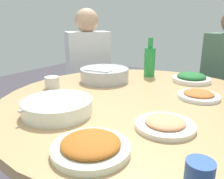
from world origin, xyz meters
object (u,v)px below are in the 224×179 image
Objects in this scene: dish_greens at (191,78)px; dish_tofu_braise at (199,95)px; soup_bowl at (58,107)px; stool_for_diner_left at (218,137)px; tea_cup_near at (199,176)px; tea_cup_far at (52,83)px; dish_stirfry at (91,146)px; stool_for_diner_right at (90,123)px; diner_right at (88,64)px; round_dining_table at (139,121)px; green_bottle at (150,61)px; dish_shrimp at (165,124)px; rice_bowl at (104,74)px.

dish_tofu_braise is at bearing 22.10° from dish_greens.
stool_for_diner_left is at bearing 161.26° from soup_bowl.
tea_cup_far is (-0.35, -0.85, -0.00)m from tea_cup_near.
tea_cup_far is (0.27, -0.70, 0.02)m from dish_tofu_braise.
dish_stirfry is (0.14, 0.28, -0.01)m from soup_bowl.
diner_right is at bearing 0.00° from stool_for_diner_right.
dish_greens is 3.16× the size of tea_cup_near.
round_dining_table is 18.67× the size of tea_cup_near.
tea_cup_far is at bearing -46.32° from dish_greens.
dish_tofu_braise is 0.48m from green_bottle.
dish_tofu_braise is 0.38m from dish_shrimp.
dish_stirfry is (0.26, -0.12, 0.00)m from dish_shrimp.
tea_cup_near is at bearing 93.23° from dish_stirfry.
tea_cup_far reaches higher than dish_stirfry.
tea_cup_far is at bearing -123.14° from dish_stirfry.
tea_cup_far is at bearing -68.52° from dish_tofu_braise.
dish_shrimp is 0.45× the size of stool_for_diner_right.
dish_stirfry is 1.47m from stool_for_diner_right.
green_bottle is at bearing -125.17° from dish_tofu_braise.
dish_stirfry is 0.29m from tea_cup_near.
tea_cup_near is 0.09× the size of diner_right.
dish_stirfry is at bearing 40.07° from diner_right.
dish_stirfry is at bearing 63.27° from soup_bowl.
tea_cup_far reaches higher than stool_for_diner_left.
stool_for_diner_left is (-1.05, 0.71, -0.58)m from tea_cup_far.
green_bottle reaches higher than stool_for_diner_right.
dish_shrimp is 2.69× the size of tea_cup_far.
dish_shrimp is (0.22, 0.21, 0.13)m from round_dining_table.
soup_bowl is 0.65m from dish_tofu_braise.
diner_right reaches higher than dish_tofu_braise.
dish_shrimp reaches higher than stool_for_diner_right.
stool_for_diner_left is at bearing 143.26° from rice_bowl.
dish_greens reaches higher than round_dining_table.
stool_for_diner_left is at bearing 110.18° from diner_right.
rice_bowl is at bearing -164.68° from soup_bowl.
green_bottle is 0.91m from stool_for_diner_left.
diner_right is at bearing -155.30° from tea_cup_far.
dish_tofu_braise is (0.01, 0.55, -0.03)m from rice_bowl.
soup_bowl is at bearing -39.48° from dish_tofu_braise.
green_bottle is 0.91m from stool_for_diner_right.
diner_right is (-0.67, -0.31, -0.03)m from tea_cup_far.
round_dining_table is 0.62m from tea_cup_near.
diner_right is (-0.78, -0.99, -0.02)m from dish_shrimp.
tea_cup_near is at bearing 48.63° from stool_for_diner_right.
stool_for_diner_left and stool_for_diner_right have the same top height.
round_dining_table is at bearing -14.02° from dish_greens.
stool_for_diner_left is 1.00× the size of stool_for_diner_right.
green_bottle is 3.54× the size of tea_cup_near.
diner_right is (-0.39, -0.45, -0.04)m from rice_bowl.
rice_bowl is 0.52m from dish_greens.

